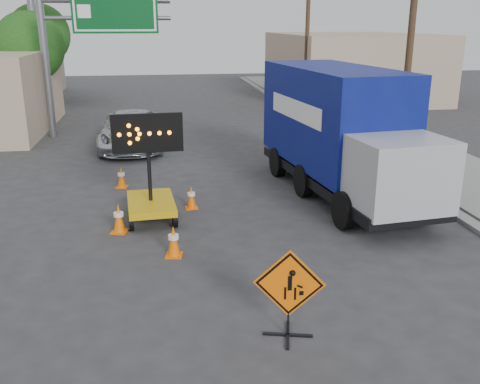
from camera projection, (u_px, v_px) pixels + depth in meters
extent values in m
plane|color=#2D2D30|center=(235.00, 311.00, 10.53)|extent=(100.00, 100.00, 0.00)
cube|color=gray|center=(338.00, 139.00, 25.68)|extent=(0.40, 60.00, 0.12)
cube|color=gray|center=(384.00, 137.00, 26.01)|extent=(4.00, 60.00, 0.15)
cube|color=tan|center=(349.00, 66.00, 39.97)|extent=(10.00, 14.00, 4.60)
cylinder|color=slate|center=(46.00, 66.00, 25.49)|extent=(0.36, 0.36, 6.80)
cylinder|color=slate|center=(106.00, 0.00, 25.02)|extent=(6.00, 0.28, 0.28)
cylinder|color=slate|center=(107.00, 18.00, 25.26)|extent=(6.00, 0.20, 0.20)
cube|color=#054319|center=(115.00, 11.00, 25.12)|extent=(4.00, 0.10, 2.00)
cube|color=silver|center=(115.00, 11.00, 25.05)|extent=(3.80, 0.01, 1.80)
cylinder|color=slate|center=(35.00, 38.00, 32.40)|extent=(0.44, 0.44, 9.00)
cylinder|color=#452E1D|center=(410.00, 48.00, 19.74)|extent=(0.26, 0.26, 9.00)
cylinder|color=#452E1D|center=(307.00, 38.00, 32.92)|extent=(0.26, 0.26, 9.00)
cylinder|color=#452E1D|center=(35.00, 94.00, 29.58)|extent=(0.28, 0.28, 3.25)
sphere|color=#1A4914|center=(30.00, 46.00, 28.81)|extent=(3.71, 3.71, 3.71)
cylinder|color=#452E1D|center=(44.00, 77.00, 36.92)|extent=(0.28, 0.28, 3.58)
sphere|color=#1A4914|center=(39.00, 35.00, 36.06)|extent=(4.10, 4.10, 4.10)
cube|color=black|center=(288.00, 335.00, 9.69)|extent=(0.89, 0.28, 0.04)
cube|color=black|center=(288.00, 335.00, 9.69)|extent=(0.28, 0.89, 0.04)
cylinder|color=black|center=(288.00, 319.00, 9.59)|extent=(0.04, 0.04, 0.70)
cube|color=#FC6605|center=(289.00, 284.00, 9.37)|extent=(1.24, 0.34, 1.28)
cube|color=black|center=(289.00, 284.00, 9.37)|extent=(1.16, 0.30, 1.19)
cube|color=#C89B0B|center=(151.00, 203.00, 15.26)|extent=(1.44, 2.24, 0.19)
cylinder|color=black|center=(149.00, 161.00, 14.89)|extent=(0.11, 0.11, 2.37)
cube|color=black|center=(147.00, 133.00, 14.64)|extent=(1.94, 0.24, 1.08)
imported|color=silver|center=(132.00, 130.00, 23.86)|extent=(2.82, 5.93, 1.63)
cube|color=black|center=(341.00, 177.00, 17.37)|extent=(3.49, 8.67, 0.32)
cube|color=#080E63|center=(336.00, 116.00, 17.60)|extent=(3.38, 6.80, 3.16)
cube|color=#9EA0A5|center=(386.00, 175.00, 13.89)|extent=(2.63, 2.17, 1.90)
cube|color=#FC6605|center=(174.00, 255.00, 13.00)|extent=(0.46, 0.46, 0.03)
cone|color=#FC6605|center=(174.00, 240.00, 12.88)|extent=(0.31, 0.31, 0.75)
cylinder|color=silver|center=(173.00, 237.00, 12.86)|extent=(0.25, 0.25, 0.11)
cube|color=#FC6605|center=(120.00, 232.00, 14.46)|extent=(0.51, 0.51, 0.03)
cone|color=#FC6605|center=(119.00, 218.00, 14.34)|extent=(0.32, 0.32, 0.77)
cylinder|color=silver|center=(119.00, 214.00, 14.31)|extent=(0.26, 0.26, 0.11)
cube|color=#FC6605|center=(192.00, 208.00, 16.31)|extent=(0.38, 0.38, 0.03)
cone|color=#FC6605|center=(191.00, 197.00, 16.20)|extent=(0.28, 0.28, 0.69)
cylinder|color=silver|center=(191.00, 194.00, 16.18)|extent=(0.23, 0.23, 0.10)
cube|color=#FC6605|center=(122.00, 187.00, 18.39)|extent=(0.43, 0.43, 0.03)
cone|color=#FC6605|center=(121.00, 177.00, 18.27)|extent=(0.29, 0.29, 0.70)
cylinder|color=silver|center=(121.00, 174.00, 18.25)|extent=(0.24, 0.24, 0.10)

